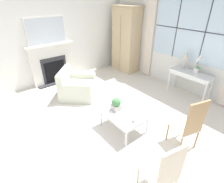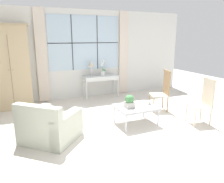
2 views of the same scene
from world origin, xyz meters
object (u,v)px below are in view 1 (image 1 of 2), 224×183
Objects in this scene: potted_orchid at (197,67)px; side_chair_wooden at (190,123)px; console_table at (191,75)px; pillar_candle at (135,120)px; accent_chair_wooden at (165,171)px; armchair_upholstered at (77,87)px; table_lamp at (186,57)px; potted_plant_small at (116,104)px; coffee_table at (124,115)px; fireplace at (52,61)px; armoire at (126,40)px.

potted_orchid is 0.46× the size of side_chair_wooden.
pillar_candle is at bearing -84.07° from console_table.
armchair_upholstered is at bearing 171.03° from accent_chair_wooden.
potted_plant_small is at bearing -89.44° from table_lamp.
side_chair_wooden is 1.20× the size of coffee_table.
table_lamp is (3.04, 2.70, 0.38)m from fireplace.
potted_plant_small is at bearing 0.29° from armchair_upholstered.
coffee_table is (0.22, -2.53, -0.71)m from table_lamp.
coffee_table is at bearing 2.96° from fireplace.
armoire reaches higher than potted_orchid.
pillar_candle is (0.56, -2.56, -0.62)m from table_lamp.
armoire reaches higher than console_table.
accent_chair_wooden reaches higher than console_table.
console_table is at bearing 51.45° from armchair_upholstered.
accent_chair_wooden is (1.36, -3.06, -0.06)m from console_table.
armoire reaches higher than armchair_upholstered.
armoire is 2.71m from armchair_upholstered.
fireplace is 1.95× the size of accent_chair_wooden.
potted_plant_small is (-1.34, -0.61, -0.02)m from side_chair_wooden.
armchair_upholstered is (0.64, -2.48, -0.88)m from armoire.
fireplace is 4.05× the size of potted_orchid.
pillar_candle is at bearing -86.17° from potted_orchid.
potted_plant_small reaches higher than console_table.
side_chair_wooden is 3.73× the size of potted_plant_small.
accent_chair_wooden reaches higher than potted_plant_small.
side_chair_wooden reaches higher than pillar_candle.
potted_plant_small is at bearing 2.29° from fireplace.
coffee_table is (-1.15, -0.56, -0.21)m from side_chair_wooden.
potted_orchid is (0.09, 0.05, 0.27)m from console_table.
console_table is (2.65, 0.05, -0.52)m from armoire.
side_chair_wooden is (3.08, 0.61, 0.32)m from armchair_upholstered.
accent_chair_wooden is at bearing -66.07° from console_table.
accent_chair_wooden is at bearing -5.10° from fireplace.
side_chair_wooden is 10.59× the size of pillar_candle.
side_chair_wooden is (3.72, -1.86, -0.56)m from armoire.
potted_orchid is at bearing 2.01° from armoire.
table_lamp is at bearing 56.48° from armchair_upholstered.
potted_plant_small reaches higher than coffee_table.
armoire is 7.79× the size of potted_plant_small.
potted_orchid is 0.56× the size of coffee_table.
armchair_upholstered is (-2.10, -2.57, -0.63)m from potted_orchid.
side_chair_wooden is at bearing 9.38° from fireplace.
potted_orchid is 4.92× the size of pillar_candle.
pillar_candle is at bearing 2.33° from fireplace.
side_chair_wooden is at bearing 11.26° from armchair_upholstered.
accent_chair_wooden is 1.56m from coffee_table.
potted_orchid is 0.39× the size of armchair_upholstered.
potted_orchid is 2.61m from potted_plant_small.
side_chair_wooden is (1.37, -1.97, -0.50)m from table_lamp.
accent_chair_wooden is (1.27, -3.11, -0.33)m from potted_orchid.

